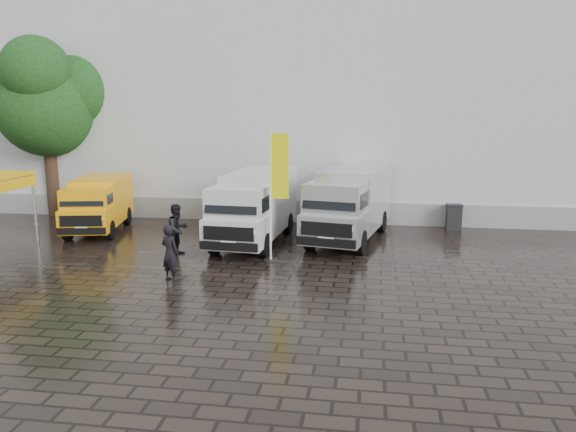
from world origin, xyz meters
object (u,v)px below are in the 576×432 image
van_white (254,209)px  wheelie_bin (454,217)px  van_yellow (98,206)px  person_tent (178,230)px  flagpole (276,189)px  van_silver (349,206)px  person_front (170,253)px

van_white → wheelie_bin: bearing=28.9°
van_yellow → wheelie_bin: (15.04, 2.82, -0.58)m
van_yellow → person_tent: 5.62m
van_yellow → flagpole: size_ratio=1.07×
van_silver → person_tent: (-5.97, -3.21, -0.48)m
van_white → van_silver: 3.78m
van_yellow → person_front: size_ratio=2.79×
van_silver → flagpole: flagpole is taller
van_silver → wheelie_bin: 5.30m
flagpole → van_white: bearing=117.7°
van_white → wheelie_bin: van_white is taller
van_white → person_front: size_ratio=3.57×
van_yellow → wheelie_bin: van_yellow is taller
van_white → van_silver: size_ratio=0.97×
van_white → person_front: 5.42m
van_white → wheelie_bin: (8.07, 3.80, -0.80)m
van_yellow → wheelie_bin: bearing=-1.4°
wheelie_bin → person_front: 13.13m
van_yellow → person_tent: bearing=-46.2°
van_silver → flagpole: (-2.34, -3.50, 1.12)m
van_yellow → person_front: van_yellow is taller
wheelie_bin → person_front: (-9.57, -8.99, 0.32)m
van_silver → person_front: bearing=-118.3°
flagpole → wheelie_bin: (6.78, 6.27, -1.97)m
van_yellow → flagpole: 9.07m
flagpole → person_tent: 3.97m
van_yellow → wheelie_bin: 15.32m
van_silver → wheelie_bin: (4.43, 2.77, -0.85)m
van_silver → person_tent: size_ratio=3.50×
person_front → van_yellow: bearing=-23.8°
van_white → van_yellow: bearing=175.7°
person_front → person_tent: size_ratio=0.95×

